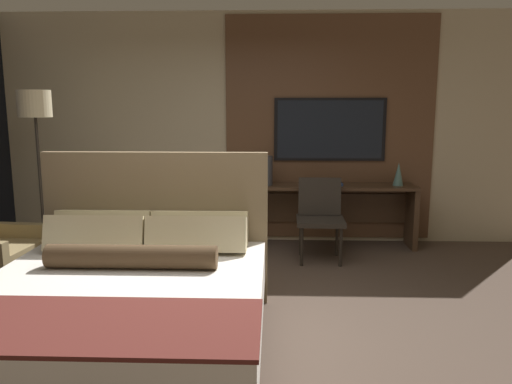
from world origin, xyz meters
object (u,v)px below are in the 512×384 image
at_px(desk, 329,204).
at_px(book, 333,184).
at_px(vase_short, 398,174).
at_px(floor_lamp, 36,118).
at_px(desk_chair, 320,211).
at_px(tv, 330,129).
at_px(bed, 127,304).
at_px(vase_tall, 267,171).

xyz_separation_m(desk, book, (0.03, -0.07, 0.25)).
bearing_deg(vase_short, floor_lamp, -170.14).
bearing_deg(desk_chair, book, 68.86).
height_order(desk, book, book).
height_order(tv, vase_short, tv).
bearing_deg(floor_lamp, bed, -53.04).
bearing_deg(desk, vase_short, -3.87).
bearing_deg(bed, desk_chair, 55.62).
height_order(tv, book, tv).
bearing_deg(floor_lamp, desk_chair, 4.19).
distance_m(bed, floor_lamp, 2.77).
bearing_deg(desk_chair, floor_lamp, -174.40).
bearing_deg(desk_chair, bed, -122.97).
relative_size(tv, book, 6.08).
relative_size(desk_chair, book, 4.04).
height_order(bed, vase_short, bed).
distance_m(desk, floor_lamp, 3.42).
bearing_deg(book, vase_short, 0.90).
height_order(tv, floor_lamp, floor_lamp).
bearing_deg(tv, bed, -119.89).
distance_m(vase_short, book, 0.78).
bearing_deg(floor_lamp, desk, 13.19).
height_order(bed, floor_lamp, floor_lamp).
bearing_deg(desk, book, -66.32).
bearing_deg(vase_short, bed, -132.64).
bearing_deg(book, vase_tall, -177.87).
xyz_separation_m(tv, vase_short, (0.80, -0.23, -0.51)).
bearing_deg(vase_tall, vase_short, 1.52).
bearing_deg(vase_short, vase_tall, -178.48).
height_order(floor_lamp, vase_short, floor_lamp).
bearing_deg(bed, desk, 58.52).
height_order(desk, tv, tv).
height_order(bed, desk_chair, bed).
relative_size(tv, desk_chair, 1.51).
height_order(vase_tall, vase_short, vase_tall).
distance_m(desk_chair, vase_tall, 0.83).
xyz_separation_m(bed, floor_lamp, (-1.50, 1.99, 1.21)).
distance_m(vase_tall, vase_short, 1.55).
bearing_deg(vase_short, book, -179.10).
relative_size(bed, desk_chair, 2.36).
distance_m(desk, vase_tall, 0.87).
bearing_deg(vase_tall, desk, 7.16).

